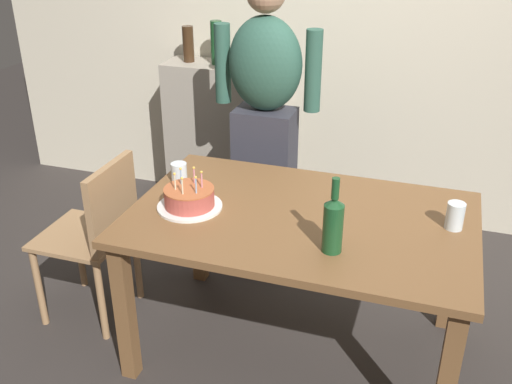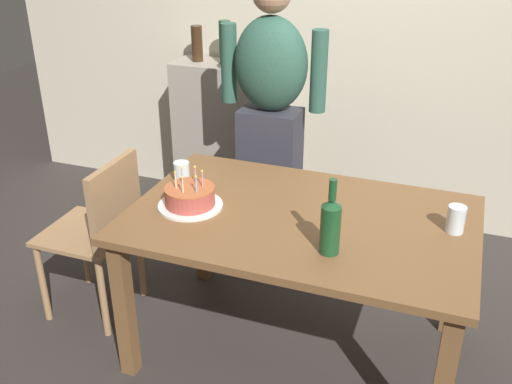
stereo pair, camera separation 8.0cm
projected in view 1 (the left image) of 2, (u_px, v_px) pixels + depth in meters
ground_plane at (296, 347)px, 2.90m from camera, size 10.00×10.00×0.00m
back_wall at (366, 22)px, 3.64m from camera, size 5.20×0.10×2.60m
dining_table at (300, 235)px, 2.61m from camera, size 1.50×0.96×0.74m
birthday_cake at (189, 199)px, 2.61m from camera, size 0.29×0.29×0.18m
water_glass_near at (455, 216)px, 2.44m from camera, size 0.07×0.07×0.12m
water_glass_far at (179, 173)px, 2.85m from camera, size 0.08×0.08×0.10m
wine_bottle at (333, 223)px, 2.26m from camera, size 0.08×0.08×0.31m
person_man_bearded at (265, 118)px, 3.32m from camera, size 0.61×0.27×1.66m
dining_chair at (98, 229)px, 2.91m from camera, size 0.42×0.42×0.87m
shelf_cabinet at (219, 135)px, 4.06m from camera, size 0.70×0.30×1.29m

